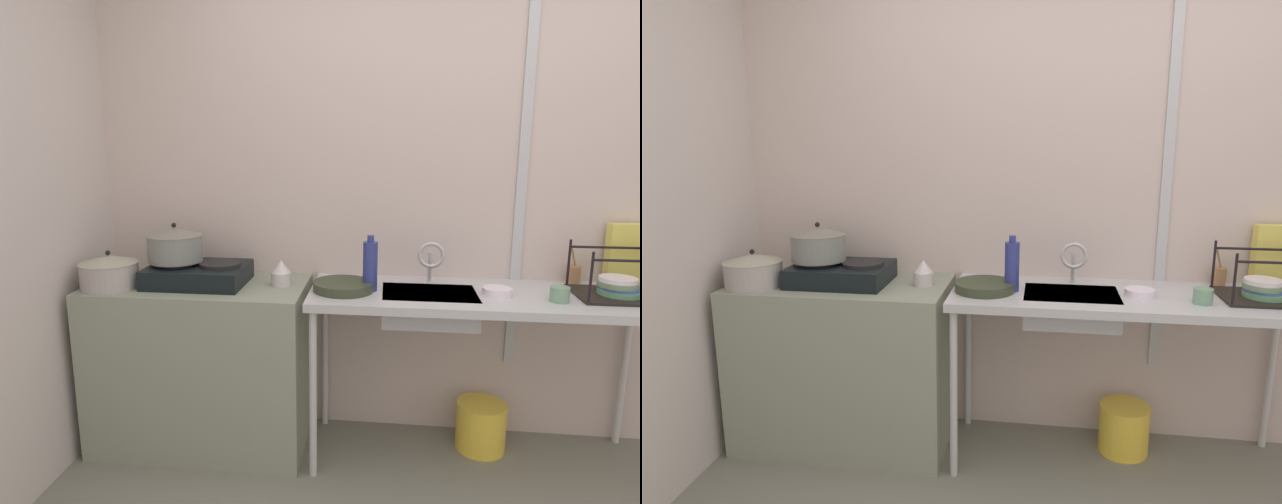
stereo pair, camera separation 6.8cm
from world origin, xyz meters
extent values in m
cube|color=beige|center=(0.00, 1.54, 1.36)|extent=(4.43, 0.10, 2.71)
cube|color=#B9BABE|center=(0.38, 1.48, 1.49)|extent=(0.05, 0.01, 2.17)
cube|color=gray|center=(-1.23, 1.20, 0.43)|extent=(1.09, 0.57, 0.87)
cube|color=#B9BABE|center=(0.17, 1.20, 0.85)|extent=(1.64, 0.57, 0.04)
cylinder|color=#BDBDC0|center=(-0.61, 0.96, 0.41)|extent=(0.04, 0.04, 0.83)
cylinder|color=silver|center=(-0.61, 1.45, 0.41)|extent=(0.04, 0.04, 0.83)
cylinder|color=silver|center=(0.95, 1.45, 0.41)|extent=(0.04, 0.04, 0.83)
cube|color=black|center=(-1.23, 1.20, 0.91)|extent=(0.48, 0.37, 0.10)
cylinder|color=black|center=(-1.34, 1.20, 0.97)|extent=(0.21, 0.21, 0.02)
cylinder|color=black|center=(-1.11, 1.20, 0.97)|extent=(0.21, 0.21, 0.02)
cylinder|color=slate|center=(-1.34, 1.20, 1.05)|extent=(0.27, 0.27, 0.13)
cone|color=gray|center=(-1.34, 1.20, 1.13)|extent=(0.28, 0.28, 0.04)
sphere|color=black|center=(-1.34, 1.20, 1.16)|extent=(0.02, 0.02, 0.02)
cylinder|color=#A39C97|center=(-1.63, 1.08, 0.93)|extent=(0.28, 0.28, 0.13)
cone|color=#A0A08B|center=(-1.63, 1.08, 1.01)|extent=(0.28, 0.28, 0.04)
sphere|color=black|center=(-1.63, 1.08, 1.04)|extent=(0.02, 0.02, 0.02)
cylinder|color=beige|center=(-0.80, 1.22, 0.90)|extent=(0.10, 0.10, 0.07)
cone|color=beige|center=(-0.80, 1.22, 0.96)|extent=(0.10, 0.10, 0.06)
cube|color=#B9BABE|center=(-0.08, 1.18, 0.79)|extent=(0.44, 0.32, 0.14)
cylinder|color=#B9BABE|center=(-0.07, 1.37, 0.94)|extent=(0.02, 0.02, 0.15)
torus|color=#B9BABE|center=(-0.07, 1.32, 1.02)|extent=(0.13, 0.02, 0.13)
cylinder|color=#313926|center=(-0.49, 1.16, 0.89)|extent=(0.29, 0.29, 0.04)
cylinder|color=black|center=(0.60, 1.07, 0.98)|extent=(0.01, 0.01, 0.24)
cylinder|color=black|center=(0.60, 1.37, 0.98)|extent=(0.01, 0.01, 0.24)
cylinder|color=black|center=(0.78, 1.07, 1.07)|extent=(0.36, 0.01, 0.01)
cylinder|color=black|center=(0.78, 1.37, 1.07)|extent=(0.36, 0.01, 0.01)
cube|color=black|center=(0.78, 1.22, 0.87)|extent=(0.38, 0.32, 0.01)
cylinder|color=#5E966C|center=(0.79, 1.21, 0.89)|extent=(0.19, 0.19, 0.02)
cylinder|color=#4665A9|center=(0.79, 1.22, 0.91)|extent=(0.18, 0.18, 0.02)
cylinder|color=gray|center=(0.78, 1.21, 0.93)|extent=(0.17, 0.17, 0.02)
cylinder|color=white|center=(0.78, 1.22, 0.95)|extent=(0.16, 0.16, 0.02)
cylinder|color=gray|center=(0.49, 1.10, 0.90)|extent=(0.08, 0.08, 0.07)
cylinder|color=white|center=(0.23, 1.17, 0.88)|extent=(0.14, 0.14, 0.04)
cylinder|color=navy|center=(-0.36, 1.18, 0.98)|extent=(0.07, 0.07, 0.24)
cylinder|color=navy|center=(-0.36, 1.18, 1.12)|extent=(0.03, 0.03, 0.03)
cube|color=#DDCD54|center=(0.89, 1.44, 1.02)|extent=(0.19, 0.08, 0.31)
cylinder|color=#A27549|center=(0.65, 1.44, 0.91)|extent=(0.07, 0.07, 0.09)
cylinder|color=olive|center=(0.65, 1.44, 0.97)|extent=(0.05, 0.01, 0.16)
cylinder|color=yellow|center=(0.22, 1.29, 0.13)|extent=(0.25, 0.25, 0.25)
camera|label=1|loc=(-0.29, -1.35, 1.58)|focal=30.39mm
camera|label=2|loc=(-0.22, -1.34, 1.58)|focal=30.39mm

